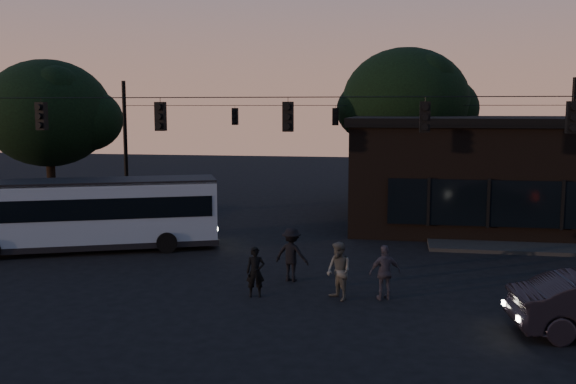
% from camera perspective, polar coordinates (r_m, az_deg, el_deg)
% --- Properties ---
extents(ground, '(120.00, 120.00, 0.00)m').
position_cam_1_polar(ground, '(18.65, -2.15, -10.77)').
color(ground, black).
rests_on(ground, ground).
extents(sidewalk_far_left, '(14.00, 10.00, 0.15)m').
position_cam_1_polar(sidewalk_far_left, '(36.44, -19.36, -2.06)').
color(sidewalk_far_left, black).
rests_on(sidewalk_far_left, ground).
extents(building, '(15.40, 10.41, 5.40)m').
position_cam_1_polar(building, '(33.85, 18.84, 1.76)').
color(building, black).
rests_on(building, ground).
extents(tree_behind, '(7.60, 7.60, 9.43)m').
position_cam_1_polar(tree_behind, '(39.32, 10.41, 7.85)').
color(tree_behind, black).
rests_on(tree_behind, ground).
extents(tree_left, '(6.40, 6.40, 8.30)m').
position_cam_1_polar(tree_left, '(35.12, -20.54, 6.55)').
color(tree_left, black).
rests_on(tree_left, ground).
extents(signal_rig_near, '(26.24, 0.30, 7.50)m').
position_cam_1_polar(signal_rig_near, '(21.68, -0.00, 3.80)').
color(signal_rig_near, black).
rests_on(signal_rig_near, ground).
extents(signal_rig_far, '(26.24, 0.30, 7.50)m').
position_cam_1_polar(signal_rig_far, '(37.54, 4.22, 4.95)').
color(signal_rig_far, black).
rests_on(signal_rig_far, ground).
extents(bus, '(10.55, 6.13, 2.93)m').
position_cam_1_polar(bus, '(27.57, -17.29, -1.62)').
color(bus, gray).
rests_on(bus, ground).
extents(pedestrian_a, '(0.65, 0.50, 1.58)m').
position_cam_1_polar(pedestrian_a, '(20.07, -2.91, -7.10)').
color(pedestrian_a, black).
rests_on(pedestrian_a, ground).
extents(pedestrian_b, '(1.07, 1.10, 1.78)m').
position_cam_1_polar(pedestrian_b, '(19.77, 4.53, -7.03)').
color(pedestrian_b, '#43433D').
rests_on(pedestrian_b, ground).
extents(pedestrian_c, '(1.08, 0.75, 1.70)m').
position_cam_1_polar(pedestrian_c, '(19.95, 8.61, -7.08)').
color(pedestrian_c, '#302D37').
rests_on(pedestrian_c, ground).
extents(pedestrian_d, '(1.31, 0.95, 1.84)m').
position_cam_1_polar(pedestrian_d, '(21.82, 0.33, -5.56)').
color(pedestrian_d, black).
rests_on(pedestrian_d, ground).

